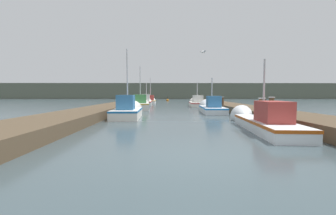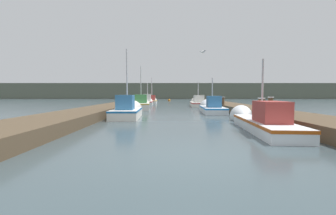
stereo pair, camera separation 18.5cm
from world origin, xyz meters
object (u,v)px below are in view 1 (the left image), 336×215
(mooring_piling_1, at_px, (147,98))
(fishing_boat_3, at_px, (140,104))
(fishing_boat_2, at_px, (211,108))
(mooring_piling_3, at_px, (271,112))
(fishing_boat_4, at_px, (197,103))
(fishing_boat_5, at_px, (146,102))
(fishing_boat_6, at_px, (150,101))
(fishing_boat_0, at_px, (259,120))
(mooring_piling_0, at_px, (262,110))
(mooring_piling_2, at_px, (222,104))
(channel_buoy, at_px, (168,100))
(seagull_lead, at_px, (203,52))
(fishing_boat_7, at_px, (151,100))
(fishing_boat_1, at_px, (128,111))

(mooring_piling_1, bearing_deg, fishing_boat_3, -87.26)
(fishing_boat_2, height_order, mooring_piling_3, fishing_boat_2)
(fishing_boat_3, height_order, fishing_boat_4, fishing_boat_3)
(fishing_boat_2, xyz_separation_m, fishing_boat_5, (-6.20, 11.74, 0.09))
(fishing_boat_6, bearing_deg, fishing_boat_4, -52.01)
(fishing_boat_0, height_order, fishing_boat_3, fishing_boat_3)
(mooring_piling_0, height_order, mooring_piling_2, mooring_piling_0)
(fishing_boat_3, height_order, mooring_piling_3, fishing_boat_3)
(fishing_boat_2, height_order, mooring_piling_0, fishing_boat_2)
(mooring_piling_0, height_order, channel_buoy, mooring_piling_0)
(mooring_piling_1, height_order, seagull_lead, seagull_lead)
(fishing_boat_5, distance_m, fishing_boat_6, 4.25)
(seagull_lead, bearing_deg, fishing_boat_7, 159.11)
(fishing_boat_6, height_order, mooring_piling_0, fishing_boat_6)
(fishing_boat_2, relative_size, fishing_boat_3, 0.88)
(fishing_boat_5, height_order, seagull_lead, seagull_lead)
(fishing_boat_5, relative_size, mooring_piling_0, 3.74)
(fishing_boat_1, bearing_deg, fishing_boat_4, 62.02)
(mooring_piling_0, bearing_deg, fishing_boat_0, -116.46)
(fishing_boat_0, height_order, channel_buoy, fishing_boat_0)
(fishing_boat_4, distance_m, mooring_piling_3, 16.49)
(fishing_boat_4, xyz_separation_m, mooring_piling_0, (1.12, -15.32, 0.28))
(fishing_boat_3, distance_m, mooring_piling_1, 20.08)
(fishing_boat_4, bearing_deg, mooring_piling_3, -82.97)
(channel_buoy, height_order, seagull_lead, seagull_lead)
(mooring_piling_1, xyz_separation_m, mooring_piling_2, (8.34, -22.89, -0.05))
(fishing_boat_3, bearing_deg, mooring_piling_3, -63.65)
(fishing_boat_2, bearing_deg, fishing_boat_1, -143.65)
(fishing_boat_6, relative_size, mooring_piling_0, 3.60)
(fishing_boat_1, xyz_separation_m, seagull_lead, (4.71, 0.16, 3.69))
(mooring_piling_1, relative_size, channel_buoy, 1.28)
(seagull_lead, bearing_deg, fishing_boat_5, 165.11)
(mooring_piling_0, bearing_deg, fishing_boat_5, 111.56)
(fishing_boat_0, distance_m, fishing_boat_2, 8.53)
(fishing_boat_3, distance_m, fishing_boat_6, 11.87)
(fishing_boat_4, relative_size, fishing_boat_5, 1.21)
(fishing_boat_5, xyz_separation_m, mooring_piling_1, (-0.91, 12.43, 0.23))
(fishing_boat_6, bearing_deg, channel_buoy, 76.41)
(seagull_lead, bearing_deg, fishing_boat_3, 179.05)
(fishing_boat_5, bearing_deg, mooring_piling_1, 92.00)
(fishing_boat_7, xyz_separation_m, mooring_piling_2, (7.46, -19.16, 0.25))
(fishing_boat_7, height_order, seagull_lead, seagull_lead)
(mooring_piling_1, bearing_deg, fishing_boat_6, -81.90)
(fishing_boat_7, relative_size, seagull_lead, 10.33)
(fishing_boat_0, distance_m, mooring_piling_0, 1.83)
(fishing_boat_3, bearing_deg, fishing_boat_5, 85.91)
(fishing_boat_2, relative_size, mooring_piling_3, 4.02)
(fishing_boat_0, xyz_separation_m, fishing_boat_7, (-6.58, 28.96, 0.02))
(mooring_piling_3, bearing_deg, mooring_piling_2, 89.19)
(fishing_boat_0, xyz_separation_m, fishing_boat_3, (-6.51, 12.64, 0.12))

